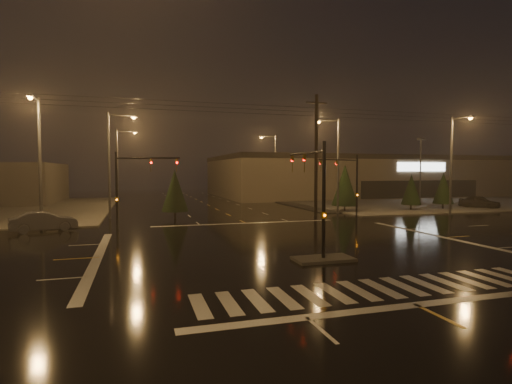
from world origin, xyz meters
TOP-DOWN VIEW (x-y plane):
  - ground at (0.00, 0.00)m, footprint 140.00×140.00m
  - sidewalk_ne at (30.00, 30.00)m, footprint 36.00×36.00m
  - median_island at (0.00, -4.00)m, footprint 3.00×1.60m
  - crosswalk at (0.00, -9.00)m, footprint 15.00×2.60m
  - stop_bar_near at (0.00, -11.00)m, footprint 16.00×0.50m
  - stop_bar_far at (0.00, 11.00)m, footprint 16.00×0.50m
  - parking_lot at (35.00, 28.00)m, footprint 50.00×24.00m
  - retail_building at (35.00, 45.99)m, footprint 60.20×28.30m
  - signal_mast_median at (0.00, -3.07)m, footprint 0.25×4.59m
  - signal_mast_ne at (9.50, 10.14)m, footprint 4.84×1.86m
  - signal_mast_nw at (-9.50, 10.14)m, footprint 4.84×1.86m
  - streetlight_1 at (-11.18, 18.00)m, footprint 2.77×0.32m
  - streetlight_2 at (-11.18, 34.00)m, footprint 2.77×0.32m
  - streetlight_3 at (11.18, 16.00)m, footprint 2.77×0.32m
  - streetlight_4 at (11.18, 36.00)m, footprint 2.77×0.32m
  - streetlight_5 at (-16.00, 11.18)m, footprint 0.32×2.77m
  - streetlight_6 at (22.00, 11.18)m, footprint 0.32×2.77m
  - utility_pole_1 at (8.00, 14.00)m, footprint 2.20×0.32m
  - conifer_0 at (13.09, 17.35)m, footprint 2.91×2.91m
  - conifer_1 at (21.00, 16.35)m, footprint 2.22×2.22m
  - conifer_2 at (25.46, 16.39)m, footprint 2.33×2.33m
  - conifer_3 at (-5.56, 16.21)m, footprint 2.52×2.52m
  - car_parked at (30.83, 16.38)m, footprint 3.86×4.79m
  - car_crossing at (-15.70, 10.77)m, footprint 4.83×2.89m

SIDE VIEW (x-z plane):
  - ground at x=0.00m, z-range 0.00..0.00m
  - crosswalk at x=0.00m, z-range 0.00..0.01m
  - stop_bar_near at x=0.00m, z-range 0.00..0.01m
  - stop_bar_far at x=0.00m, z-range 0.00..0.01m
  - parking_lot at x=35.00m, z-range 0.00..0.08m
  - sidewalk_ne at x=30.00m, z-range 0.00..0.12m
  - median_island at x=0.00m, z-range 0.00..0.15m
  - car_crossing at x=-15.70m, z-range 0.00..1.50m
  - car_parked at x=30.83m, z-range 0.00..1.53m
  - conifer_1 at x=21.00m, z-range 0.35..4.51m
  - conifer_2 at x=25.46m, z-range 0.35..4.69m
  - conifer_3 at x=-5.56m, z-range 0.35..4.99m
  - conifer_0 at x=13.09m, z-range 0.35..5.59m
  - signal_mast_median at x=0.00m, z-range 0.75..6.75m
  - signal_mast_ne at x=9.50m, z-range 0.79..6.79m
  - signal_mast_nw at x=-9.50m, z-range 0.79..6.79m
  - retail_building at x=35.00m, z-range 0.24..7.44m
  - streetlight_1 at x=-11.18m, z-range 0.80..10.80m
  - streetlight_2 at x=-11.18m, z-range 0.80..10.80m
  - streetlight_3 at x=11.18m, z-range 0.80..10.80m
  - streetlight_4 at x=11.18m, z-range 0.80..10.80m
  - streetlight_5 at x=-16.00m, z-range 0.80..10.80m
  - streetlight_6 at x=22.00m, z-range 0.80..10.80m
  - utility_pole_1 at x=8.00m, z-range 0.13..12.13m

